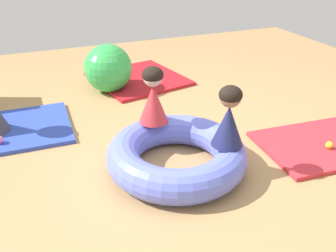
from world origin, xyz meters
TOP-DOWN VIEW (x-y plane):
  - ground_plane at (0.00, 0.00)m, footprint 8.00×8.00m
  - gym_mat_near_right at (1.42, -0.32)m, footprint 1.32×0.92m
  - gym_mat_front at (0.28, 2.04)m, footprint 1.32×1.37m
  - inflatable_cushion at (-0.07, -0.14)m, footprint 1.20×1.20m
  - child_in_navy at (0.29, -0.35)m, footprint 0.31×0.31m
  - child_in_red at (-0.13, 0.26)m, footprint 0.29×0.29m
  - play_ball_blue at (-0.07, 2.32)m, footprint 0.09×0.09m
  - play_ball_teal at (0.16, 2.29)m, footprint 0.10×0.10m
  - play_ball_yellow at (1.35, -0.42)m, footprint 0.07×0.07m
  - exercise_ball_large at (-0.17, 1.81)m, footprint 0.60×0.60m

SIDE VIEW (x-z plane):
  - ground_plane at x=0.00m, z-range 0.00..0.00m
  - gym_mat_near_right at x=1.42m, z-range 0.00..0.04m
  - gym_mat_front at x=0.28m, z-range 0.00..0.04m
  - play_ball_yellow at x=1.35m, z-range 0.04..0.11m
  - play_ball_blue at x=-0.07m, z-range 0.04..0.13m
  - play_ball_teal at x=0.16m, z-range 0.04..0.14m
  - inflatable_cushion at x=-0.07m, z-range 0.00..0.28m
  - exercise_ball_large at x=-0.17m, z-range 0.00..0.60m
  - child_in_navy at x=0.29m, z-range 0.27..0.78m
  - child_in_red at x=-0.13m, z-range 0.27..0.80m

